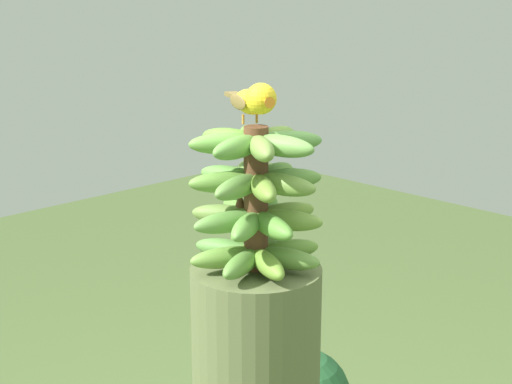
{
  "coord_description": "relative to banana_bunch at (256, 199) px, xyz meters",
  "views": [
    {
      "loc": [
        -1.03,
        1.01,
        1.61
      ],
      "look_at": [
        0.0,
        0.0,
        1.22
      ],
      "focal_mm": 54.71,
      "sensor_mm": 36.0,
      "label": 1
    }
  ],
  "objects": [
    {
      "name": "perched_bird",
      "position": [
        0.01,
        -0.01,
        0.19
      ],
      "size": [
        0.2,
        0.1,
        0.08
      ],
      "color": "#C68933",
      "rests_on": "banana_bunch"
    },
    {
      "name": "banana_bunch",
      "position": [
        0.0,
        0.0,
        0.0
      ],
      "size": [
        0.26,
        0.26,
        0.28
      ],
      "color": "brown",
      "rests_on": "banana_tree"
    }
  ]
}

